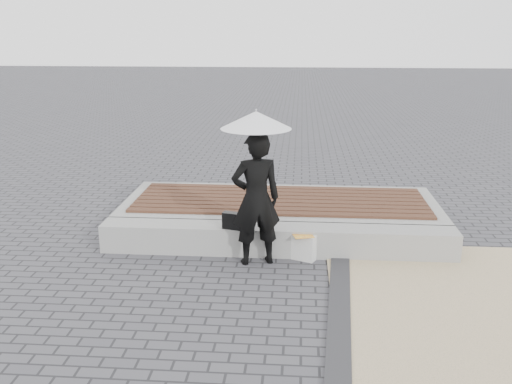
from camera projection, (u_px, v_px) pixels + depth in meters
ground at (271, 305)px, 6.63m from camera, size 80.00×80.00×0.00m
edging_band at (339, 328)px, 6.09m from camera, size 0.61×5.20×0.04m
seating_ledge at (277, 239)px, 8.11m from camera, size 5.00×0.45×0.40m
timber_platform at (280, 213)px, 9.26m from camera, size 5.00×2.00×0.40m
timber_decking at (280, 200)px, 9.20m from camera, size 4.60×1.60×0.04m
woman at (256, 199)px, 7.58m from camera, size 0.75×0.60×1.80m
parasol at (256, 120)px, 7.28m from camera, size 0.91×0.91×1.17m
handbag at (235, 221)px, 7.90m from camera, size 0.35×0.20×0.23m
canvas_tote at (303, 247)px, 7.87m from camera, size 0.37×0.27×0.36m
magazine at (303, 236)px, 7.77m from camera, size 0.31×0.26×0.01m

